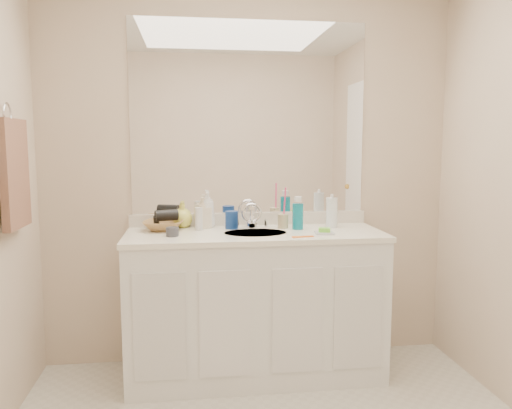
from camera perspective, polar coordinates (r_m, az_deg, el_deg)
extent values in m
cube|color=beige|center=(3.20, -0.76, 3.38)|extent=(2.60, 0.02, 2.40)
cube|color=beige|center=(0.71, 25.25, -10.27)|extent=(2.60, 0.02, 2.40)
cube|color=white|center=(3.08, -0.12, -11.52)|extent=(1.50, 0.55, 0.85)
cube|color=white|center=(2.97, -0.13, -3.43)|extent=(1.52, 0.57, 0.03)
cube|color=silver|center=(3.21, -0.72, -1.63)|extent=(1.52, 0.03, 0.08)
cylinder|color=beige|center=(2.95, -0.08, -3.45)|extent=(0.37, 0.37, 0.02)
cylinder|color=silver|center=(3.11, -0.51, -1.63)|extent=(0.02, 0.02, 0.11)
cube|color=white|center=(3.19, -0.76, 9.84)|extent=(1.48, 0.01, 1.20)
cylinder|color=navy|center=(3.07, -2.80, -1.77)|extent=(0.09, 0.09, 0.11)
cylinder|color=#C1B588|center=(3.09, 3.09, -1.91)|extent=(0.07, 0.07, 0.09)
cylinder|color=#FC4281|center=(3.08, 3.28, 0.04)|extent=(0.02, 0.04, 0.21)
cylinder|color=#0C7992|center=(3.05, 4.80, -1.35)|extent=(0.08, 0.08, 0.16)
cylinder|color=white|center=(3.15, 8.65, -0.91)|extent=(0.08, 0.08, 0.19)
cube|color=silver|center=(2.92, 7.81, -3.24)|extent=(0.11, 0.09, 0.01)
cube|color=#78E838|center=(2.92, 7.82, -2.89)|extent=(0.08, 0.06, 0.02)
cube|color=orange|center=(2.81, 5.37, -3.67)|extent=(0.13, 0.04, 0.01)
cylinder|color=#3B3C43|center=(2.86, -9.54, -3.09)|extent=(0.08, 0.08, 0.05)
cylinder|color=silver|center=(3.02, -6.55, -1.67)|extent=(0.05, 0.05, 0.14)
imported|color=white|center=(3.13, -5.52, -0.57)|extent=(0.10, 0.10, 0.22)
imported|color=#F5E6C8|center=(3.11, -6.08, -0.92)|extent=(0.11, 0.11, 0.19)
imported|color=#EAE95B|center=(3.15, -8.43, -1.18)|extent=(0.16, 0.16, 0.16)
imported|color=olive|center=(3.07, -10.55, -2.36)|extent=(0.27, 0.27, 0.06)
cylinder|color=black|center=(3.06, -10.20, -1.23)|extent=(0.15, 0.10, 0.07)
torus|color=silver|center=(2.79, -26.57, 9.31)|extent=(0.01, 0.11, 0.11)
cube|color=brown|center=(2.79, -25.84, 3.17)|extent=(0.04, 0.32, 0.55)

